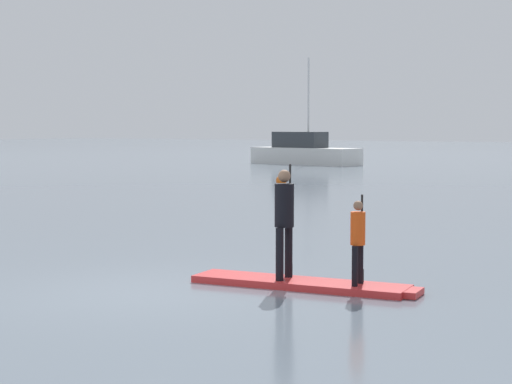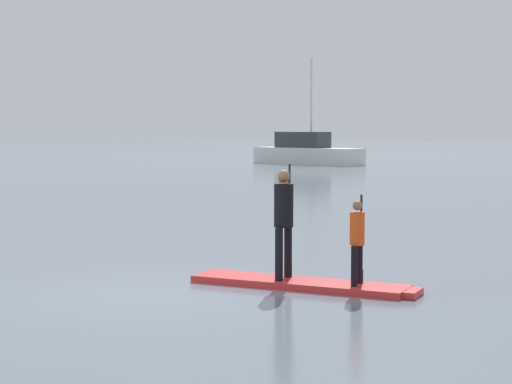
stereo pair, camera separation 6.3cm
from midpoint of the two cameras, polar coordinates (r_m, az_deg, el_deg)
name	(u,v)px [view 1 (the left image)]	position (r m, az deg, el deg)	size (l,w,h in m)	color
ground_plane	(152,291)	(11.97, -7.05, -6.55)	(240.00, 240.00, 0.00)	slate
paddleboard_near	(304,284)	(12.15, 3.07, -6.12)	(3.34, 1.12, 0.10)	red
paddler_adult	(284,217)	(12.14, 1.75, -1.64)	(0.31, 0.49, 1.62)	black
paddler_child_solo	(358,237)	(11.79, 6.65, -3.02)	(0.23, 0.40, 1.23)	black
fishing_boat_green_midground	(304,152)	(52.03, 3.17, 2.67)	(7.41, 3.25, 6.40)	silver
mooring_buoy_near	(281,181)	(32.77, 1.64, 0.76)	(0.42, 0.42, 0.42)	orange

